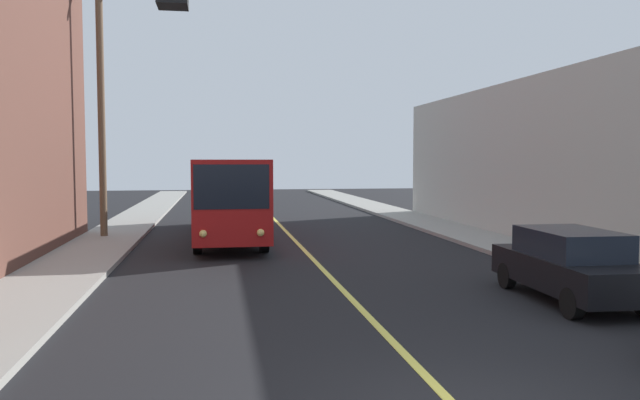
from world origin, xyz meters
TOP-DOWN VIEW (x-y plane):
  - sidewalk_left at (-7.25, 10.00)m, footprint 2.50×90.00m
  - sidewalk_right at (7.25, 10.00)m, footprint 2.50×90.00m
  - lane_stripe_center at (0.00, 15.00)m, footprint 0.16×60.00m
  - city_bus at (-2.54, 18.45)m, footprint 2.62×12.17m
  - parked_car_black at (4.82, 5.72)m, footprint 1.93×4.45m
  - utility_pole_mid at (-7.51, 18.77)m, footprint 2.40×0.28m

SIDE VIEW (x-z plane):
  - lane_stripe_center at x=0.00m, z-range 0.00..0.01m
  - sidewalk_left at x=-7.25m, z-range 0.00..0.15m
  - sidewalk_right at x=7.25m, z-range 0.00..0.15m
  - parked_car_black at x=4.82m, z-range 0.03..1.65m
  - city_bus at x=-2.54m, z-range 0.22..3.42m
  - utility_pole_mid at x=-7.51m, z-range 0.67..11.66m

